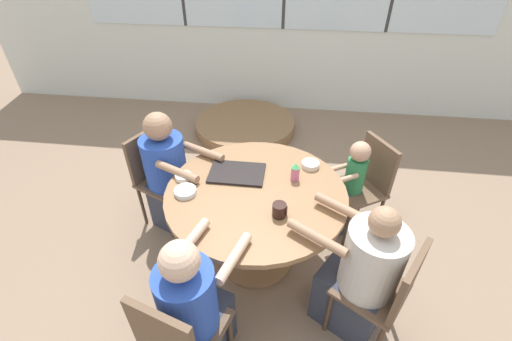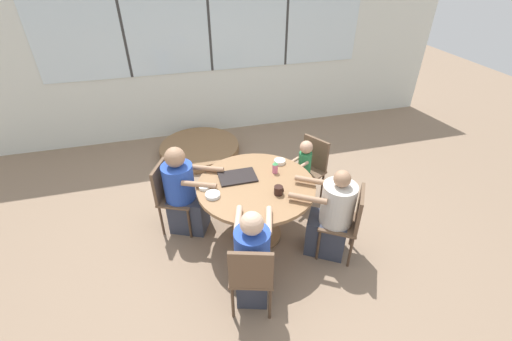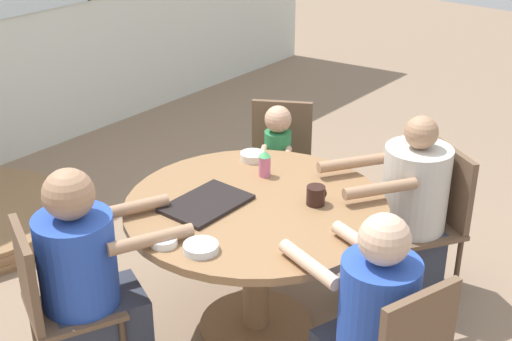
% 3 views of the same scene
% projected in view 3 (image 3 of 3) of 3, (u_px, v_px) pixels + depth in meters
% --- Properties ---
extents(ground_plane, '(16.00, 16.00, 0.00)m').
position_uv_depth(ground_plane, '(256.00, 327.00, 3.82)').
color(ground_plane, '#8C725B').
extents(dining_table, '(1.30, 1.30, 0.75)m').
position_uv_depth(dining_table, '(256.00, 232.00, 3.56)').
color(dining_table, olive).
rests_on(dining_table, ground_plane).
extents(chair_for_woman_green_shirt, '(0.55, 0.55, 0.88)m').
position_uv_depth(chair_for_woman_green_shirt, '(434.00, 211.00, 3.88)').
color(chair_for_woman_green_shirt, brown).
rests_on(chair_for_woman_green_shirt, ground_plane).
extents(chair_for_man_blue_shirt, '(0.53, 0.53, 0.88)m').
position_uv_depth(chair_for_man_blue_shirt, '(51.00, 297.00, 3.17)').
color(chair_for_man_blue_shirt, brown).
rests_on(chair_for_man_blue_shirt, ground_plane).
extents(chair_for_toddler, '(0.55, 0.55, 0.88)m').
position_uv_depth(chair_for_toddler, '(280.00, 158.00, 4.50)').
color(chair_for_toddler, brown).
rests_on(chair_for_toddler, ground_plane).
extents(person_woman_green_shirt, '(0.72, 0.63, 1.10)m').
position_uv_depth(person_woman_green_shirt, '(405.00, 223.00, 3.85)').
color(person_woman_green_shirt, '#333847').
rests_on(person_woman_green_shirt, ground_plane).
extents(person_man_blue_shirt, '(0.72, 0.57, 1.13)m').
position_uv_depth(person_man_blue_shirt, '(90.00, 292.00, 3.25)').
color(person_man_blue_shirt, '#333847').
rests_on(person_man_blue_shirt, ground_plane).
extents(person_man_teal_shirt, '(0.48, 0.65, 1.10)m').
position_uv_depth(person_man_teal_shirt, '(369.00, 340.00, 2.96)').
color(person_man_teal_shirt, '#333847').
rests_on(person_man_teal_shirt, ground_plane).
extents(person_toddler, '(0.34, 0.29, 0.93)m').
position_uv_depth(person_toddler, '(277.00, 179.00, 4.39)').
color(person_toddler, '#333847').
rests_on(person_toddler, ground_plane).
extents(food_tray_dark, '(0.41, 0.28, 0.02)m').
position_uv_depth(food_tray_dark, '(206.00, 204.00, 3.47)').
color(food_tray_dark, black).
rests_on(food_tray_dark, dining_table).
extents(coffee_mug, '(0.10, 0.09, 0.10)m').
position_uv_depth(coffee_mug, '(316.00, 195.00, 3.47)').
color(coffee_mug, black).
rests_on(coffee_mug, dining_table).
extents(sippy_cup, '(0.07, 0.07, 0.15)m').
position_uv_depth(sippy_cup, '(265.00, 163.00, 3.74)').
color(sippy_cup, '#CC668C').
rests_on(sippy_cup, dining_table).
extents(bowl_white_shallow, '(0.14, 0.14, 0.04)m').
position_uv_depth(bowl_white_shallow, '(253.00, 156.00, 3.94)').
color(bowl_white_shallow, silver).
rests_on(bowl_white_shallow, dining_table).
extents(bowl_cereal, '(0.12, 0.12, 0.03)m').
position_uv_depth(bowl_cereal, '(164.00, 241.00, 3.14)').
color(bowl_cereal, white).
rests_on(bowl_cereal, dining_table).
extents(bowl_fruit, '(0.16, 0.16, 0.04)m').
position_uv_depth(bowl_fruit, '(201.00, 248.00, 3.09)').
color(bowl_fruit, silver).
rests_on(bowl_fruit, dining_table).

